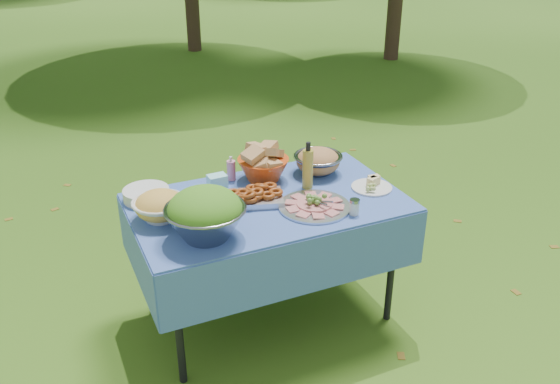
# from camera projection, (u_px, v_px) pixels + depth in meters

# --- Properties ---
(ground) EXTENTS (80.00, 80.00, 0.00)m
(ground) POSITION_uv_depth(u_px,v_px,m) (269.00, 314.00, 3.55)
(ground) COLOR #153409
(ground) RESTS_ON ground
(picnic_table) EXTENTS (1.46, 0.86, 0.76)m
(picnic_table) POSITION_uv_depth(u_px,v_px,m) (269.00, 260.00, 3.38)
(picnic_table) COLOR #73A3DE
(picnic_table) RESTS_ON ground
(salad_bowl) EXTENTS (0.48, 0.48, 0.26)m
(salad_bowl) POSITION_uv_depth(u_px,v_px,m) (205.00, 214.00, 2.81)
(salad_bowl) COLOR gray
(salad_bowl) RESTS_ON picnic_table
(pasta_bowl_white) EXTENTS (0.35, 0.35, 0.15)m
(pasta_bowl_white) POSITION_uv_depth(u_px,v_px,m) (160.00, 205.00, 3.00)
(pasta_bowl_white) COLOR silver
(pasta_bowl_white) RESTS_ON picnic_table
(plate_stack) EXTENTS (0.28, 0.28, 0.06)m
(plate_stack) POSITION_uv_depth(u_px,v_px,m) (146.00, 194.00, 3.22)
(plate_stack) COLOR silver
(plate_stack) RESTS_ON picnic_table
(wipes_box) EXTENTS (0.11, 0.08, 0.09)m
(wipes_box) POSITION_uv_depth(u_px,v_px,m) (217.00, 183.00, 3.31)
(wipes_box) COLOR #97EDF6
(wipes_box) RESTS_ON picnic_table
(sanitizer_bottle) EXTENTS (0.06, 0.06, 0.14)m
(sanitizer_bottle) POSITION_uv_depth(u_px,v_px,m) (231.00, 168.00, 3.42)
(sanitizer_bottle) COLOR pink
(sanitizer_bottle) RESTS_ON picnic_table
(bread_bowl) EXTENTS (0.38, 0.38, 0.20)m
(bread_bowl) POSITION_uv_depth(u_px,v_px,m) (263.00, 164.00, 3.42)
(bread_bowl) COLOR #C84513
(bread_bowl) RESTS_ON picnic_table
(pasta_bowl_steel) EXTENTS (0.38, 0.38, 0.15)m
(pasta_bowl_steel) POSITION_uv_depth(u_px,v_px,m) (318.00, 161.00, 3.51)
(pasta_bowl_steel) COLOR gray
(pasta_bowl_steel) RESTS_ON picnic_table
(fried_tray) EXTENTS (0.35, 0.29, 0.07)m
(fried_tray) POSITION_uv_depth(u_px,v_px,m) (255.00, 196.00, 3.19)
(fried_tray) COLOR silver
(fried_tray) RESTS_ON picnic_table
(charcuterie_platter) EXTENTS (0.51, 0.51, 0.09)m
(charcuterie_platter) POSITION_uv_depth(u_px,v_px,m) (315.00, 200.00, 3.12)
(charcuterie_platter) COLOR silver
(charcuterie_platter) RESTS_ON picnic_table
(oil_bottle) EXTENTS (0.08, 0.08, 0.27)m
(oil_bottle) POSITION_uv_depth(u_px,v_px,m) (308.00, 165.00, 3.30)
(oil_bottle) COLOR #AB9A34
(oil_bottle) RESTS_ON picnic_table
(cheese_plate) EXTENTS (0.27, 0.27, 0.06)m
(cheese_plate) POSITION_uv_depth(u_px,v_px,m) (372.00, 183.00, 3.34)
(cheese_plate) COLOR silver
(cheese_plate) RESTS_ON picnic_table
(shaker) EXTENTS (0.07, 0.07, 0.08)m
(shaker) POSITION_uv_depth(u_px,v_px,m) (354.00, 207.00, 3.06)
(shaker) COLOR silver
(shaker) RESTS_ON picnic_table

